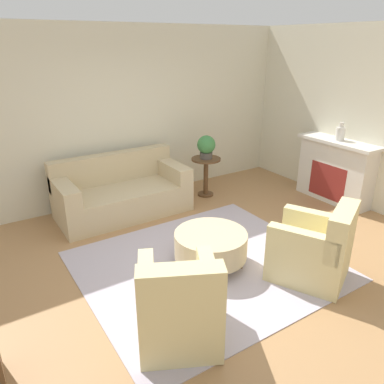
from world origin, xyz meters
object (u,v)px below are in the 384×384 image
at_px(armchair_right, 314,250).
at_px(vase_mantel_near, 340,133).
at_px(potted_plant_on_side_table, 206,146).
at_px(side_table, 206,171).
at_px(ottoman_table, 211,245).
at_px(couch, 122,193).
at_px(armchair_left, 179,307).

relative_size(armchair_right, vase_mantel_near, 3.54).
bearing_deg(vase_mantel_near, potted_plant_on_side_table, 141.23).
height_order(armchair_right, side_table, armchair_right).
relative_size(ottoman_table, side_table, 1.29).
distance_m(couch, vase_mantel_near, 3.61).
bearing_deg(couch, vase_mantel_near, -24.51).
bearing_deg(side_table, armchair_right, -98.31).
bearing_deg(armchair_left, couch, 77.13).
relative_size(couch, ottoman_table, 2.29).
relative_size(armchair_right, potted_plant_on_side_table, 2.62).
relative_size(couch, vase_mantel_near, 6.83).
distance_m(armchair_right, side_table, 2.74).
height_order(couch, ottoman_table, couch).
relative_size(ottoman_table, vase_mantel_near, 2.98).
distance_m(couch, armchair_left, 2.90).
xyz_separation_m(ottoman_table, potted_plant_on_side_table, (1.22, 1.87, 0.61)).
xyz_separation_m(armchair_left, potted_plant_on_side_table, (2.16, 2.71, 0.53)).
height_order(couch, potted_plant_on_side_table, potted_plant_on_side_table).
distance_m(couch, ottoman_table, 2.00).
height_order(armchair_left, side_table, armchair_left).
bearing_deg(side_table, ottoman_table, -123.11).
xyz_separation_m(couch, armchair_right, (1.12, -2.82, 0.03)).
height_order(armchair_right, ottoman_table, armchair_right).
height_order(couch, vase_mantel_near, vase_mantel_near).
bearing_deg(armchair_left, vase_mantel_near, 19.59).
bearing_deg(potted_plant_on_side_table, armchair_right, -98.31).
bearing_deg(side_table, vase_mantel_near, -38.77).
relative_size(armchair_left, side_table, 1.53).
xyz_separation_m(armchair_left, vase_mantel_near, (3.84, 1.37, 0.80)).
bearing_deg(ottoman_table, side_table, 56.89).
height_order(armchair_right, vase_mantel_near, vase_mantel_near).
height_order(armchair_left, armchair_right, same).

